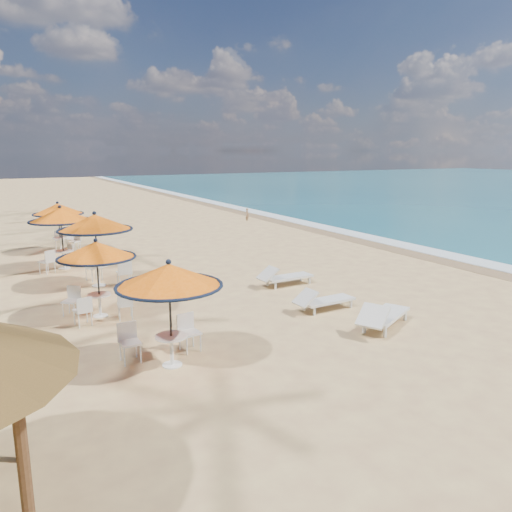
{
  "coord_description": "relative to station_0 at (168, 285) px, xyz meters",
  "views": [
    {
      "loc": [
        -7.71,
        -9.45,
        4.37
      ],
      "look_at": [
        -0.63,
        3.77,
        1.2
      ],
      "focal_mm": 35.0,
      "sensor_mm": 36.0,
      "label": 1
    }
  ],
  "objects": [
    {
      "name": "lounger_near",
      "position": [
        5.36,
        -0.46,
        -1.37
      ],
      "size": [
        2.17,
        1.55,
        0.75
      ],
      "rotation": [
        0.0,
        0.0,
        0.48
      ],
      "color": "silver",
      "rests_on": "ground"
    },
    {
      "name": "foam_strip",
      "position": [
        13.99,
        10.04,
        -1.73
      ],
      "size": [
        1.2,
        140.0,
        0.04
      ],
      "primitive_type": "cube",
      "color": "white",
      "rests_on": "ground"
    },
    {
      "name": "station_4",
      "position": [
        -0.36,
        13.72,
        -0.1
      ],
      "size": [
        2.14,
        2.14,
        2.23
      ],
      "color": "black",
      "rests_on": "ground"
    },
    {
      "name": "station_3",
      "position": [
        -0.76,
        10.19,
        0.11
      ],
      "size": [
        2.31,
        2.31,
        2.4
      ],
      "color": "black",
      "rests_on": "ground"
    },
    {
      "name": "wetsand_band",
      "position": [
        13.09,
        10.04,
        -1.73
      ],
      "size": [
        1.4,
        140.0,
        0.02
      ],
      "primitive_type": "cube",
      "color": "olive",
      "rests_on": "ground"
    },
    {
      "name": "station_0",
      "position": [
        0.0,
        0.0,
        0.0
      ],
      "size": [
        2.17,
        2.17,
        2.26
      ],
      "color": "black",
      "rests_on": "ground"
    },
    {
      "name": "station_2",
      "position": [
        -0.05,
        7.08,
        0.16
      ],
      "size": [
        2.38,
        2.38,
        2.48
      ],
      "color": "black",
      "rests_on": "ground"
    },
    {
      "name": "lounger_far",
      "position": [
        5.3,
        4.21,
        -1.4
      ],
      "size": [
        1.94,
        0.68,
        0.69
      ],
      "rotation": [
        0.0,
        0.0,
        0.04
      ],
      "color": "silver",
      "rests_on": "ground"
    },
    {
      "name": "person",
      "position": [
        11.3,
        18.52,
        -1.29
      ],
      "size": [
        0.23,
        0.33,
        0.87
      ],
      "primitive_type": "imported",
      "rotation": [
        0.0,
        0.0,
        1.5
      ],
      "color": "#896646",
      "rests_on": "ground"
    },
    {
      "name": "station_1",
      "position": [
        -0.71,
        3.83,
        -0.16
      ],
      "size": [
        2.05,
        2.05,
        2.14
      ],
      "color": "black",
      "rests_on": "ground"
    },
    {
      "name": "ground",
      "position": [
        4.69,
        0.04,
        -1.73
      ],
      "size": [
        160.0,
        160.0,
        0.0
      ],
      "primitive_type": "plane",
      "color": "tan",
      "rests_on": "ground"
    },
    {
      "name": "lounger_mid",
      "position": [
        4.9,
        1.46,
        -1.42
      ],
      "size": [
        1.86,
        0.66,
        0.66
      ],
      "rotation": [
        0.0,
        0.0,
        0.05
      ],
      "color": "silver",
      "rests_on": "ground"
    }
  ]
}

